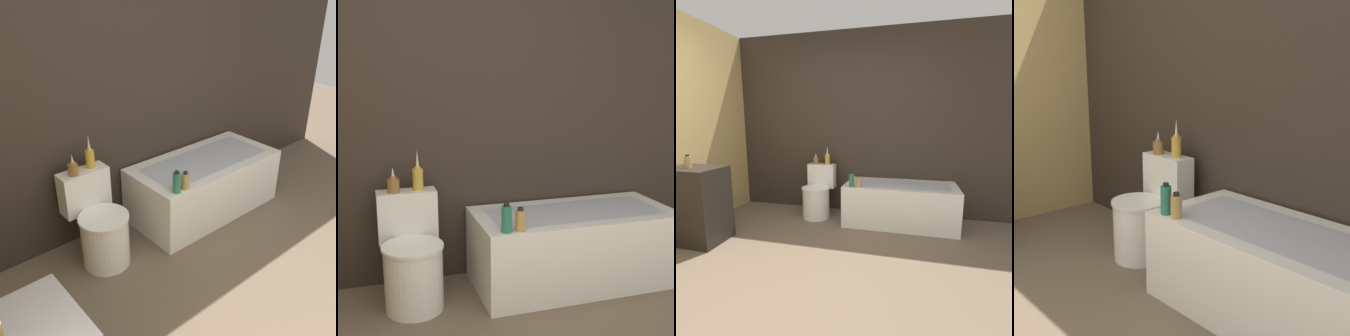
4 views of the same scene
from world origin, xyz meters
The scene contains 7 objects.
wall_back_tiled centered at (0.00, 2.12, 1.30)m, with size 6.40×0.06×2.60m.
bathtub centered at (0.82, 1.72, 0.27)m, with size 1.43×0.68×0.53m.
toilet centered at (-0.33, 1.73, 0.31)m, with size 0.40×0.54×0.72m.
vase_gold centered at (-0.41, 1.91, 0.78)m, with size 0.08×0.08×0.17m.
vase_silver centered at (-0.24, 1.94, 0.82)m, with size 0.07×0.07×0.27m.
shampoo_bottle_tall centered at (0.23, 1.45, 0.62)m, with size 0.06×0.06×0.19m.
shampoo_bottle_short centered at (0.32, 1.45, 0.60)m, with size 0.07×0.07×0.15m.
Camera 2 is at (-0.60, -1.18, 1.53)m, focal length 50.00 mm.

